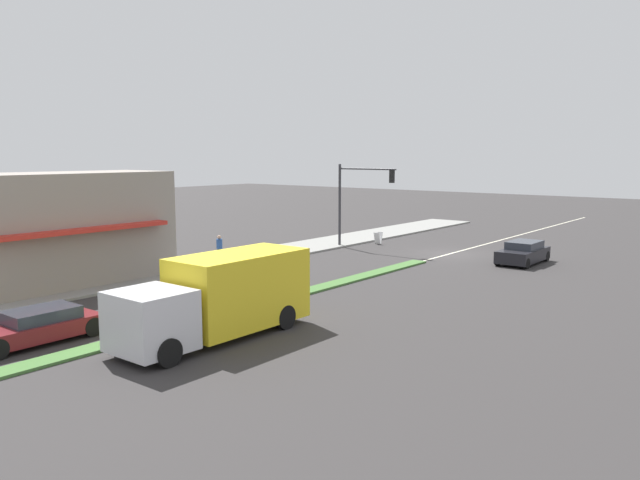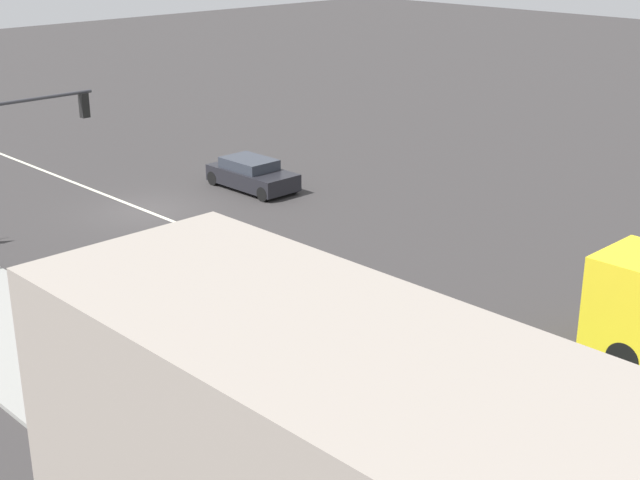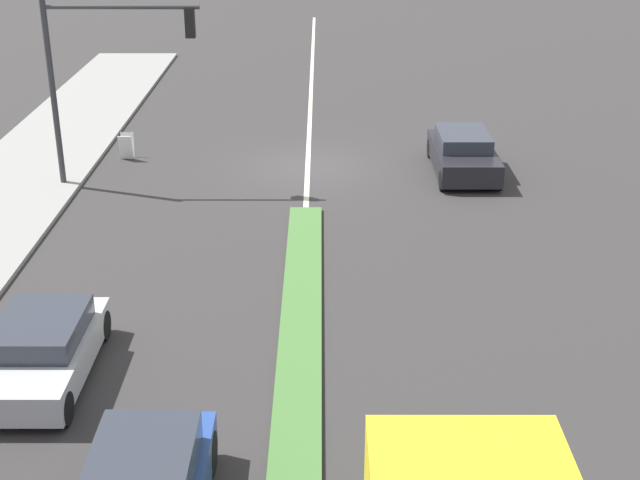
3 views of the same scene
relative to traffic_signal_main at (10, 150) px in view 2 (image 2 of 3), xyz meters
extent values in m
plane|color=#333030|center=(-6.12, 16.14, -3.90)|extent=(160.00, 160.00, 0.00)
cube|color=beige|center=(-6.12, -1.86, -3.90)|extent=(0.16, 60.00, 0.01)
cube|color=red|center=(1.88, 18.93, -0.98)|extent=(0.70, 8.60, 0.20)
cylinder|color=#333338|center=(-0.82, 0.01, 1.52)|extent=(4.50, 0.12, 0.12)
cube|color=black|center=(-2.77, 0.01, 1.07)|extent=(0.28, 0.24, 0.84)
sphere|color=red|center=(-2.77, -0.12, 1.34)|extent=(0.18, 0.18, 0.18)
sphere|color=gold|center=(-2.77, -0.12, 1.07)|extent=(0.18, 0.18, 0.18)
sphere|color=green|center=(-2.77, -0.12, 0.80)|extent=(0.18, 0.18, 0.18)
cylinder|color=#282D42|center=(2.33, 10.39, -3.35)|extent=(0.26, 0.26, 0.87)
cylinder|color=#284C8C|center=(2.33, 10.39, -2.63)|extent=(0.34, 0.34, 0.57)
sphere|color=tan|center=(2.33, 10.39, -2.24)|extent=(0.22, 0.22, 0.22)
cylinder|color=black|center=(-7.24, 17.92, -3.45)|extent=(0.28, 0.90, 0.90)
cube|color=#284793|center=(-3.92, 15.63, -3.38)|extent=(1.78, 4.14, 0.65)
cube|color=#2D333D|center=(-3.92, 15.42, -2.79)|extent=(1.51, 2.28, 0.53)
cylinder|color=black|center=(-4.71, 17.24, -3.54)|extent=(0.22, 0.71, 0.71)
cylinder|color=black|center=(-3.14, 17.24, -3.54)|extent=(0.22, 0.71, 0.71)
cylinder|color=black|center=(-4.71, 14.02, -3.54)|extent=(0.22, 0.71, 0.71)
cylinder|color=black|center=(-3.14, 14.02, -3.54)|extent=(0.22, 0.71, 0.71)
cube|color=black|center=(-11.12, -1.22, -3.38)|extent=(1.86, 4.10, 0.70)
cube|color=#2D333D|center=(-11.12, -1.42, -2.81)|extent=(1.58, 2.26, 0.44)
cylinder|color=black|center=(-11.95, 0.44, -3.59)|extent=(0.22, 0.62, 0.62)
cylinder|color=black|center=(-10.29, 0.44, -3.59)|extent=(0.22, 0.62, 0.62)
cylinder|color=black|center=(-11.95, -2.87, -3.59)|extent=(0.22, 0.62, 0.62)
cylinder|color=black|center=(-10.29, -2.87, -3.59)|extent=(0.22, 0.62, 0.62)
cube|color=#B7BABF|center=(-1.12, 11.15, -3.43)|extent=(1.89, 3.90, 0.60)
cube|color=#2D333D|center=(-1.12, 10.95, -2.91)|extent=(1.60, 2.14, 0.43)
cylinder|color=black|center=(-1.97, 12.69, -3.59)|extent=(0.22, 0.62, 0.62)
cylinder|color=black|center=(-0.28, 12.69, -3.59)|extent=(0.22, 0.62, 0.62)
cylinder|color=black|center=(-1.97, 9.61, -3.59)|extent=(0.22, 0.62, 0.62)
cylinder|color=black|center=(-0.28, 9.61, -3.59)|extent=(0.22, 0.62, 0.62)
camera|label=1|loc=(-24.27, 34.59, 2.48)|focal=35.00mm
camera|label=2|loc=(12.37, 26.96, 7.08)|focal=50.00mm
camera|label=3|loc=(-6.56, 26.07, 5.42)|focal=50.00mm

